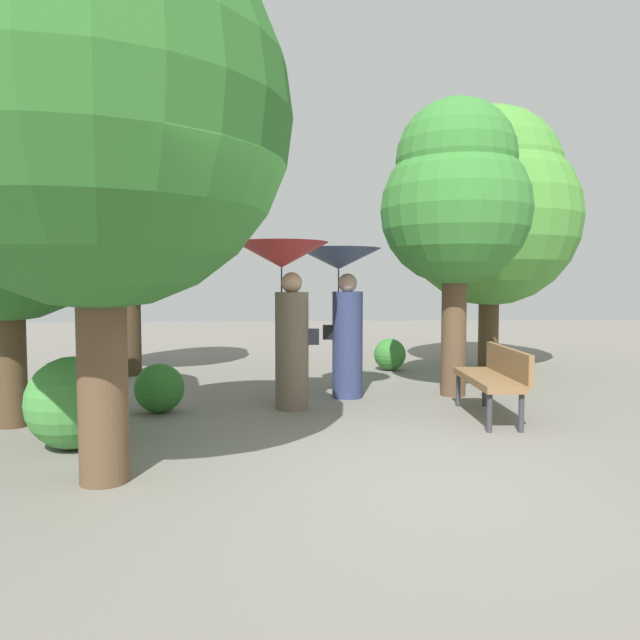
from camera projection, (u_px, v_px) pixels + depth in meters
ground_plane at (352, 478)px, 4.80m from camera, size 40.00×40.00×0.00m
person_left at (286, 291)px, 7.37m from camera, size 1.18×1.18×2.09m
person_right at (342, 293)px, 8.12m from camera, size 1.17×1.17×2.06m
park_bench at (494, 375)px, 6.91m from camera, size 0.59×1.53×0.83m
tree_near_left at (96, 81)px, 4.52m from camera, size 3.02×3.02×4.86m
tree_near_right at (491, 205)px, 10.89m from camera, size 3.22×3.22×4.81m
tree_mid_left at (127, 196)px, 10.02m from camera, size 2.41×2.41×4.55m
tree_mid_right at (456, 195)px, 8.18m from camera, size 2.08×2.08×4.13m
tree_far_back at (6, 198)px, 6.38m from camera, size 2.29×2.29×3.84m
bush_path_right at (74, 402)px, 5.64m from camera, size 0.89×0.89×0.89m
bush_behind_bench at (390, 354)px, 10.75m from camera, size 0.58×0.58×0.58m
bush_far_side at (159, 388)px, 7.22m from camera, size 0.60×0.60×0.60m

